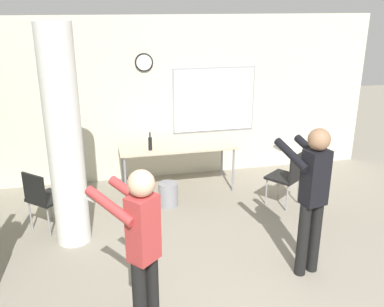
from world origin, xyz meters
name	(u,v)px	position (x,y,z in m)	size (l,w,h in m)	color
wall_back	(152,100)	(0.02, 5.06, 1.40)	(8.00, 0.15, 2.80)	beige
support_pillar	(64,140)	(-1.34, 3.05, 1.40)	(0.44, 0.44, 2.80)	white
folding_table	(177,147)	(0.32, 4.40, 0.73)	(1.89, 0.77, 0.78)	beige
bottle_on_table	(150,143)	(-0.14, 4.22, 0.89)	(0.06, 0.06, 0.29)	black
waste_bin	(168,194)	(0.06, 3.78, 0.19)	(0.30, 0.30, 0.37)	gray
chair_mid_room	(288,175)	(1.85, 3.38, 0.51)	(0.62, 0.62, 0.87)	black
chair_near_pillar	(43,196)	(-1.72, 3.42, 0.51)	(0.62, 0.62, 0.87)	black
person_playing_front	(141,244)	(-0.62, 1.10, 1.00)	(0.64, 0.66, 1.70)	black
person_playing_side	(312,191)	(1.34, 1.74, 1.03)	(0.49, 0.69, 1.75)	black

